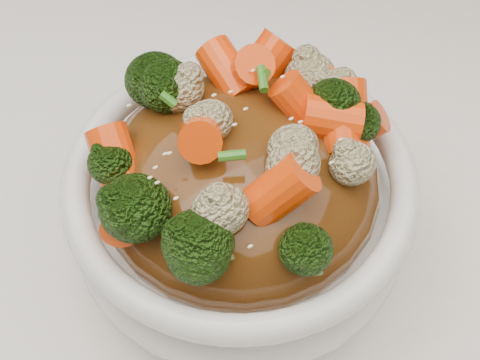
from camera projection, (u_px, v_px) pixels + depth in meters
tablecloth at (247, 328)px, 0.45m from camera, size 1.20×0.80×0.04m
bowl at (240, 210)px, 0.43m from camera, size 0.20×0.20×0.08m
sauce_base at (240, 183)px, 0.41m from camera, size 0.16×0.16×0.09m
carrots at (240, 115)px, 0.37m from camera, size 0.16×0.16×0.05m
broccoli at (240, 117)px, 0.37m from camera, size 0.16×0.16×0.04m
cauliflower at (240, 119)px, 0.37m from camera, size 0.16×0.16×0.03m
scallions at (240, 114)px, 0.36m from camera, size 0.12×0.12×0.02m
sesame_seeds at (240, 114)px, 0.36m from camera, size 0.15×0.15×0.01m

